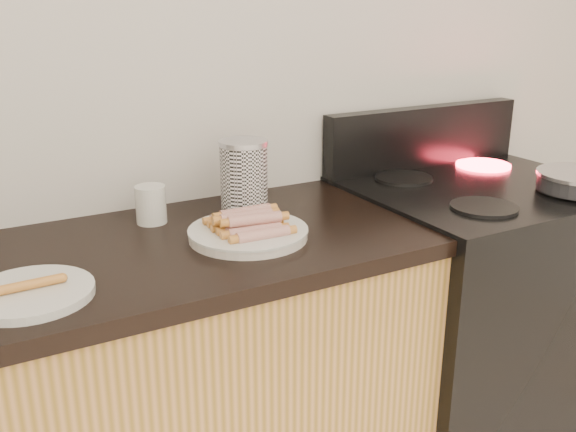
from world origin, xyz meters
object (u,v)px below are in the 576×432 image
canister (244,177)px  mug (151,205)px  stove (470,320)px  main_plate (248,235)px  side_plate (30,293)px

canister → mug: canister is taller
stove → canister: 0.92m
main_plate → canister: canister is taller
stove → canister: bearing=169.2°
stove → mug: 1.11m
main_plate → mug: size_ratio=2.93×
canister → mug: bearing=168.7°
main_plate → canister: (0.07, 0.18, 0.09)m
stove → main_plate: 0.93m
side_plate → canister: canister is taller
main_plate → side_plate: (-0.51, -0.09, -0.00)m
stove → side_plate: size_ratio=3.75×
side_plate → canister: bearing=24.4°
stove → side_plate: bearing=-174.6°
main_plate → side_plate: 0.52m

